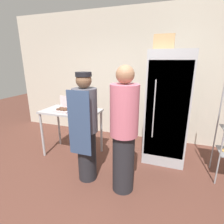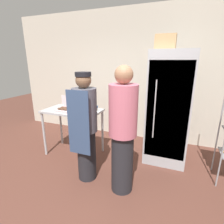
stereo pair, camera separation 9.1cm
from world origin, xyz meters
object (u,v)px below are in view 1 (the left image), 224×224
Objects in this scene: binder_stack at (87,109)px; refrigerator at (167,108)px; person_customer at (124,132)px; blender_pitcher at (73,102)px; donut_box at (63,110)px; person_baker at (86,127)px; cardboard_storage_box at (164,42)px.

refrigerator is at bearing 17.32° from binder_stack.
binder_stack is 1.10m from person_customer.
refrigerator is at bearing 9.09° from blender_pitcher.
donut_box is 0.82m from person_baker.
cardboard_storage_box reaches higher than refrigerator.
binder_stack is at bearing -21.37° from blender_pitcher.
blender_pitcher is 0.42m from binder_stack.
refrigerator is 1.52m from person_baker.
person_baker is at bearing -33.59° from donut_box.
donut_box is at bearing -94.27° from blender_pitcher.
cardboard_storage_box is (1.24, 0.43, 1.15)m from binder_stack.
person_customer reaches higher than donut_box.
person_customer is at bearing -114.75° from refrigerator.
person_customer is (-0.50, -1.09, -0.09)m from refrigerator.
donut_box is 0.43m from binder_stack.
blender_pitcher reaches higher than donut_box.
donut_box is at bearing 146.41° from person_baker.
binder_stack is 0.16× the size of person_baker.
refrigerator is 7.33× the size of binder_stack.
person_customer is (0.60, -0.05, 0.04)m from person_baker.
donut_box is at bearing 158.53° from person_customer.
person_baker is at bearing -132.92° from cardboard_storage_box.
refrigerator is at bearing 2.10° from cardboard_storage_box.
binder_stack is 0.82× the size of cardboard_storage_box.
blender_pitcher is 0.18× the size of person_baker.
person_baker is 0.60m from person_customer.
blender_pitcher is 0.17× the size of person_customer.
refrigerator is 1.19× the size of person_baker.
refrigerator is at bearing 65.25° from person_customer.
cardboard_storage_box reaches higher than donut_box.
person_customer reaches higher than person_baker.
blender_pitcher is 0.90× the size of cardboard_storage_box.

